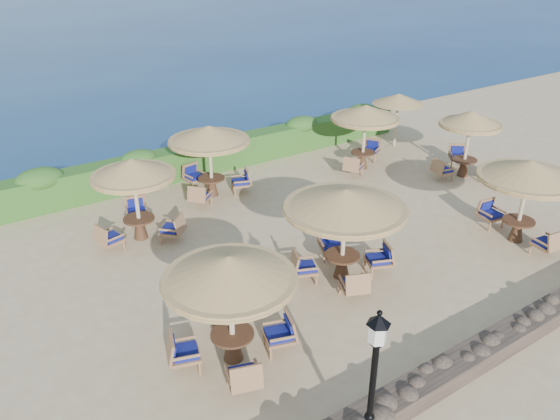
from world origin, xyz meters
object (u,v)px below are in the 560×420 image
at_px(cafe_set_3, 134,184).
at_px(cafe_set_6, 469,132).
at_px(lamp_post, 371,401).
at_px(cafe_set_2, 528,180).
at_px(cafe_set_1, 345,214).
at_px(cafe_set_5, 365,121).
at_px(cafe_set_4, 210,145).
at_px(cafe_set_0, 230,290).
at_px(extra_parasol, 399,99).

bearing_deg(cafe_set_3, cafe_set_6, -10.38).
relative_size(lamp_post, cafe_set_2, 1.11).
height_order(cafe_set_1, cafe_set_3, same).
distance_m(cafe_set_3, cafe_set_5, 9.75).
distance_m(cafe_set_2, cafe_set_6, 5.26).
distance_m(lamp_post, cafe_set_4, 12.21).
xyz_separation_m(cafe_set_0, cafe_set_1, (4.14, 1.22, 0.09)).
distance_m(cafe_set_0, cafe_set_2, 9.97).
distance_m(cafe_set_2, cafe_set_3, 11.71).
bearing_deg(lamp_post, cafe_set_4, 74.99).
bearing_deg(cafe_set_2, lamp_post, -159.55).
bearing_deg(cafe_set_2, cafe_set_1, 166.03).
height_order(lamp_post, cafe_set_4, lamp_post).
bearing_deg(cafe_set_3, extra_parasol, 8.06).
distance_m(cafe_set_1, cafe_set_2, 6.00).
xyz_separation_m(extra_parasol, cafe_set_0, (-13.15, -8.27, -0.33)).
bearing_deg(cafe_set_1, lamp_post, -125.94).
bearing_deg(cafe_set_4, cafe_set_0, -114.71).
distance_m(cafe_set_1, cafe_set_6, 9.19).
relative_size(cafe_set_1, cafe_set_2, 1.11).
xyz_separation_m(cafe_set_1, cafe_set_6, (8.71, 2.94, -0.14)).
bearing_deg(cafe_set_5, cafe_set_3, -176.68).
xyz_separation_m(cafe_set_2, cafe_set_3, (-9.62, 6.68, -0.20)).
height_order(extra_parasol, cafe_set_1, cafe_set_1).
relative_size(lamp_post, cafe_set_5, 1.19).
distance_m(cafe_set_2, cafe_set_5, 7.24).
distance_m(cafe_set_0, cafe_set_3, 6.46).
bearing_deg(cafe_set_4, cafe_set_6, -23.08).
height_order(cafe_set_0, cafe_set_3, same).
bearing_deg(extra_parasol, cafe_set_1, -141.98).
height_order(cafe_set_3, cafe_set_4, same).
distance_m(extra_parasol, cafe_set_4, 9.44).
distance_m(lamp_post, cafe_set_5, 14.37).
height_order(lamp_post, cafe_set_6, lamp_post).
bearing_deg(cafe_set_2, cafe_set_3, 145.23).
bearing_deg(cafe_set_4, lamp_post, -105.01).
bearing_deg(cafe_set_4, extra_parasol, 1.26).
distance_m(extra_parasol, cafe_set_1, 11.43).
bearing_deg(cafe_set_0, cafe_set_4, 65.29).
height_order(lamp_post, cafe_set_1, lamp_post).
bearing_deg(cafe_set_1, cafe_set_3, 125.99).
distance_m(cafe_set_3, cafe_set_4, 3.73).
bearing_deg(cafe_set_5, cafe_set_2, -90.88).
distance_m(cafe_set_1, cafe_set_5, 8.29).
height_order(extra_parasol, cafe_set_6, cafe_set_6).
height_order(extra_parasol, cafe_set_3, cafe_set_3).
distance_m(lamp_post, cafe_set_0, 3.78).
xyz_separation_m(cafe_set_3, cafe_set_5, (9.73, 0.56, 0.16)).
distance_m(cafe_set_0, cafe_set_6, 13.50).
distance_m(lamp_post, cafe_set_3, 10.19).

